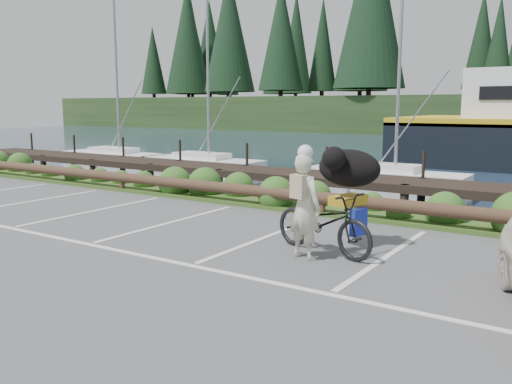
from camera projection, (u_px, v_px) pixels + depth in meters
ground at (205, 260)px, 9.52m from camera, size 72.00×72.00×0.00m
vegetation_strip at (334, 209)px, 13.90m from camera, size 34.00×1.60×0.10m
log_rail at (322, 216)px, 13.33m from camera, size 32.00×0.30×0.60m
bicycle at (323, 222)px, 9.91m from camera, size 2.34×1.30×1.16m
cyclist at (304, 207)px, 9.51m from camera, size 0.77×0.60×1.87m
dog at (349, 168)px, 10.23m from camera, size 0.90×1.35×0.71m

